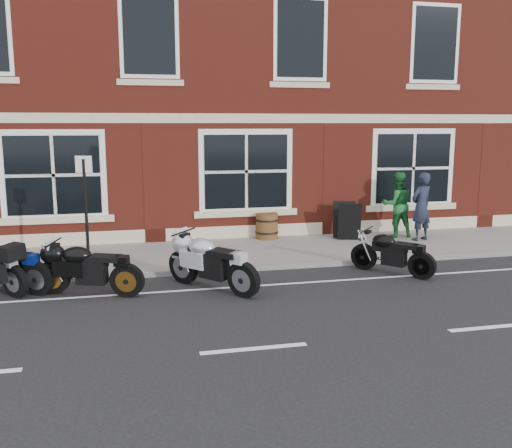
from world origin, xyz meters
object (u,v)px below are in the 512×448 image
at_px(moto_sport_silver, 211,260).
at_px(barrel_planter, 267,226).
at_px(moto_sport_black, 88,267).
at_px(pedestrian_left, 421,207).
at_px(moto_naked_black, 391,251).
at_px(parking_sign, 86,206).
at_px(a_board_sign, 347,221).
at_px(pedestrian_right, 397,205).
at_px(moto_sport_red, 3,264).

height_order(moto_sport_silver, barrel_planter, moto_sport_silver).
height_order(moto_sport_black, pedestrian_left, pedestrian_left).
distance_m(moto_naked_black, pedestrian_left, 3.50).
height_order(moto_sport_black, parking_sign, parking_sign).
bearing_deg(moto_sport_black, moto_sport_silver, -72.80).
height_order(moto_naked_black, a_board_sign, a_board_sign).
bearing_deg(barrel_planter, parking_sign, -149.87).
bearing_deg(pedestrian_left, a_board_sign, -35.70).
relative_size(moto_sport_black, a_board_sign, 1.99).
bearing_deg(pedestrian_right, moto_sport_red, 19.35).
height_order(moto_sport_silver, pedestrian_right, pedestrian_right).
xyz_separation_m(a_board_sign, barrel_planter, (-2.10, 0.62, -0.16)).
bearing_deg(moto_sport_silver, a_board_sign, 0.36).
bearing_deg(moto_sport_red, moto_naked_black, -64.27).
height_order(barrel_planter, parking_sign, parking_sign).
distance_m(moto_sport_black, moto_sport_silver, 2.38).
relative_size(moto_naked_black, barrel_planter, 2.25).
bearing_deg(barrel_planter, pedestrian_left, -16.12).
height_order(pedestrian_left, a_board_sign, pedestrian_left).
bearing_deg(pedestrian_left, parking_sign, -9.93).
relative_size(pedestrian_right, parking_sign, 0.73).
xyz_separation_m(moto_naked_black, parking_sign, (-6.44, 1.17, 1.05)).
xyz_separation_m(moto_sport_black, moto_naked_black, (6.38, 0.13, -0.05)).
xyz_separation_m(moto_sport_red, pedestrian_right, (9.78, 2.78, 0.47)).
xyz_separation_m(moto_sport_black, barrel_planter, (4.55, 3.97, -0.08)).
distance_m(moto_naked_black, pedestrian_right, 3.74).
relative_size(moto_sport_red, pedestrian_left, 1.06).
bearing_deg(moto_sport_silver, pedestrian_right, -7.40).
bearing_deg(a_board_sign, moto_sport_red, -146.22).
bearing_deg(moto_sport_silver, parking_sign, 109.92).
distance_m(pedestrian_left, barrel_planter, 4.22).
relative_size(moto_sport_red, moto_sport_black, 0.95).
bearing_deg(pedestrian_left, moto_sport_black, -1.72).
bearing_deg(moto_naked_black, moto_sport_black, 141.99).
relative_size(a_board_sign, barrel_planter, 1.46).
xyz_separation_m(moto_sport_silver, parking_sign, (-2.43, 1.46, 0.96)).
bearing_deg(moto_sport_silver, moto_sport_red, 129.94).
bearing_deg(moto_sport_red, moto_sport_black, -81.41).
distance_m(moto_sport_red, pedestrian_left, 10.44).
distance_m(moto_sport_silver, barrel_planter, 4.67).
relative_size(a_board_sign, parking_sign, 0.42).
height_order(moto_naked_black, pedestrian_left, pedestrian_left).
distance_m(pedestrian_right, parking_sign, 8.48).
bearing_deg(moto_sport_black, moto_sport_red, 90.61).
bearing_deg(parking_sign, moto_sport_red, -139.41).
relative_size(moto_sport_black, moto_sport_silver, 1.10).
relative_size(moto_sport_red, parking_sign, 0.79).
height_order(moto_sport_red, moto_sport_silver, moto_sport_silver).
relative_size(pedestrian_right, a_board_sign, 1.76).
height_order(pedestrian_right, barrel_planter, pedestrian_right).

